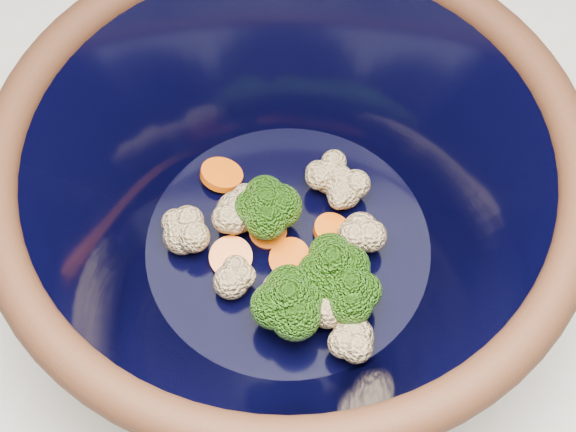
% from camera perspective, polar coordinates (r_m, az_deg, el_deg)
% --- Properties ---
extents(counter, '(1.20, 1.20, 0.90)m').
position_cam_1_polar(counter, '(1.05, 2.59, -14.06)').
color(counter, beige).
rests_on(counter, ground).
extents(mixing_bowl, '(0.42, 0.42, 0.17)m').
position_cam_1_polar(mixing_bowl, '(0.55, -0.00, 0.86)').
color(mixing_bowl, black).
rests_on(mixing_bowl, counter).
extents(vegetable_pile, '(0.16, 0.18, 0.06)m').
position_cam_1_polar(vegetable_pile, '(0.56, 0.62, -2.86)').
color(vegetable_pile, '#608442').
rests_on(vegetable_pile, mixing_bowl).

